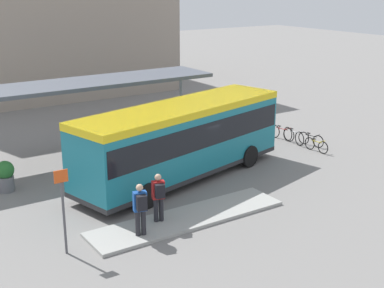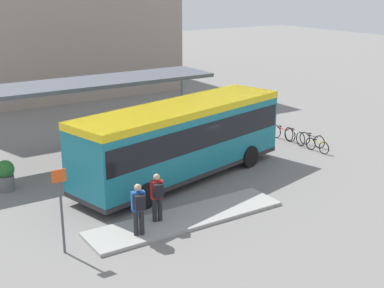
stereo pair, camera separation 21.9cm
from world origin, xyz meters
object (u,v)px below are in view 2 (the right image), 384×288
(pedestrian_companion, at_px, (139,207))
(platform_sign, at_px, (61,207))
(bicycle_black, at_px, (312,140))
(pedestrian_waiting, at_px, (157,195))
(city_bus, at_px, (182,136))
(potted_planter_near_shelter, at_px, (128,154))
(bicycle_red, at_px, (283,133))
(bicycle_white, at_px, (295,136))
(bicycle_yellow, at_px, (317,146))
(potted_planter_far_side, at_px, (6,175))

(pedestrian_companion, distance_m, platform_sign, 2.52)
(bicycle_black, xyz_separation_m, platform_sign, (-14.81, -3.94, 1.22))
(pedestrian_companion, height_order, platform_sign, platform_sign)
(pedestrian_waiting, bearing_deg, city_bus, -27.87)
(city_bus, height_order, pedestrian_waiting, city_bus)
(bicycle_black, bearing_deg, potted_planter_near_shelter, -111.79)
(pedestrian_waiting, height_order, bicycle_black, pedestrian_waiting)
(potted_planter_near_shelter, relative_size, platform_sign, 0.49)
(bicycle_red, bearing_deg, platform_sign, -75.92)
(city_bus, xyz_separation_m, platform_sign, (-6.66, -3.63, -0.35))
(pedestrian_waiting, bearing_deg, bicycle_red, -48.50)
(pedestrian_waiting, distance_m, pedestrian_companion, 1.20)
(bicycle_black, xyz_separation_m, bicycle_white, (-0.41, 0.85, 0.05))
(pedestrian_companion, xyz_separation_m, bicycle_yellow, (11.88, 3.53, -0.83))
(platform_sign, bearing_deg, bicycle_white, 18.42)
(bicycle_white, height_order, bicycle_red, bicycle_white)
(city_bus, relative_size, bicycle_yellow, 7.00)
(bicycle_white, bearing_deg, potted_planter_far_side, -88.21)
(pedestrian_waiting, height_order, bicycle_white, pedestrian_waiting)
(bicycle_yellow, xyz_separation_m, bicycle_black, (0.49, 0.85, 0.01))
(bicycle_white, height_order, potted_planter_near_shelter, potted_planter_near_shelter)
(potted_planter_near_shelter, xyz_separation_m, platform_sign, (-5.26, -6.01, 0.84))
(pedestrian_companion, distance_m, bicycle_red, 13.37)
(bicycle_white, height_order, potted_planter_far_side, potted_planter_far_side)
(potted_planter_near_shelter, distance_m, platform_sign, 8.03)
(bicycle_yellow, height_order, platform_sign, platform_sign)
(bicycle_yellow, distance_m, bicycle_black, 0.98)
(city_bus, xyz_separation_m, potted_planter_near_shelter, (-1.40, 2.38, -1.19))
(bicycle_white, xyz_separation_m, bicycle_red, (-0.07, 0.85, -0.01))
(city_bus, height_order, pedestrian_companion, city_bus)
(pedestrian_companion, bearing_deg, city_bus, -32.40)
(pedestrian_companion, distance_m, potted_planter_far_side, 7.28)
(pedestrian_companion, distance_m, bicycle_yellow, 12.42)
(pedestrian_companion, relative_size, bicycle_black, 1.17)
(platform_sign, bearing_deg, city_bus, 28.57)
(bicycle_black, bearing_deg, city_bus, -97.38)
(platform_sign, bearing_deg, potted_planter_far_side, 91.24)
(bicycle_red, bearing_deg, bicycle_white, -2.56)
(bicycle_black, height_order, potted_planter_far_side, potted_planter_far_side)
(potted_planter_far_side, bearing_deg, platform_sign, -88.76)
(bicycle_black, distance_m, bicycle_red, 1.77)
(bicycle_yellow, distance_m, potted_planter_far_side, 14.83)
(pedestrian_waiting, relative_size, bicycle_yellow, 1.17)
(bicycle_white, bearing_deg, bicycle_yellow, 5.28)
(bicycle_black, relative_size, bicycle_red, 0.90)
(bicycle_red, relative_size, platform_sign, 0.62)
(platform_sign, bearing_deg, pedestrian_waiting, 2.73)
(pedestrian_companion, relative_size, bicycle_yellow, 1.19)
(pedestrian_companion, height_order, bicycle_red, pedestrian_companion)
(pedestrian_companion, bearing_deg, potted_planter_far_side, 34.50)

